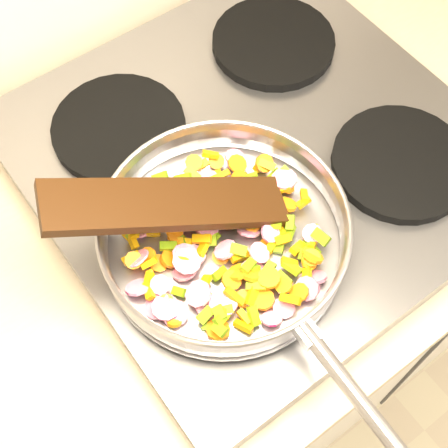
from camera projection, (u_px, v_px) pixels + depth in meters
cooktop at (257, 157)px, 0.89m from camera, size 0.60×0.60×0.04m
grate_fl at (238, 273)px, 0.77m from camera, size 0.19×0.19×0.02m
grate_fr at (401, 163)px, 0.85m from camera, size 0.19×0.19×0.02m
grate_bl at (119, 128)px, 0.88m from camera, size 0.19×0.19×0.02m
grate_br at (273, 42)px, 0.96m from camera, size 0.19×0.19×0.02m
saute_pan at (225, 233)px, 0.75m from camera, size 0.35×0.51×0.06m
vegetable_heap at (224, 242)px, 0.76m from camera, size 0.26×0.26×0.05m
wooden_spatula at (170, 204)px, 0.72m from camera, size 0.29×0.17×0.12m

